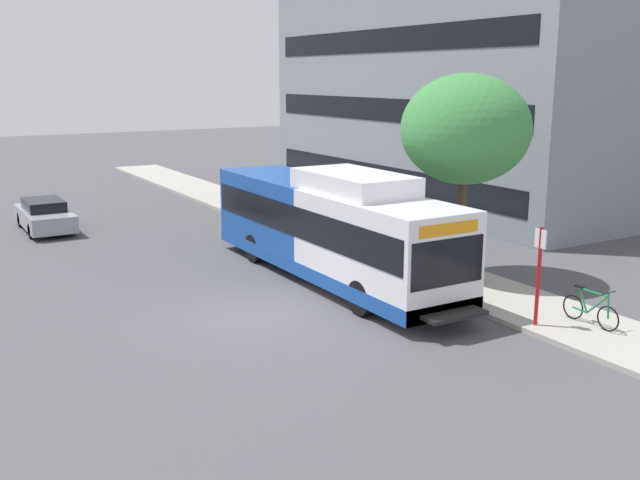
# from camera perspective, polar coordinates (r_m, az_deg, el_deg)

# --- Properties ---
(ground_plane) EXTENTS (120.00, 120.00, 0.00)m
(ground_plane) POSITION_cam_1_polar(r_m,az_deg,el_deg) (27.19, -12.75, -1.23)
(ground_plane) COLOR #4C4C51
(sidewalk_curb) EXTENTS (3.00, 56.00, 0.14)m
(sidewalk_curb) POSITION_cam_1_polar(r_m,az_deg,el_deg) (28.32, 2.11, -0.20)
(sidewalk_curb) COLOR #A8A399
(sidewalk_curb) RESTS_ON ground
(transit_bus) EXTENTS (2.58, 12.25, 3.65)m
(transit_bus) POSITION_cam_1_polar(r_m,az_deg,el_deg) (23.09, 0.80, 0.95)
(transit_bus) COLOR white
(transit_bus) RESTS_ON ground
(bus_stop_sign_pole) EXTENTS (0.10, 0.36, 2.60)m
(bus_stop_sign_pole) POSITION_cam_1_polar(r_m,az_deg,el_deg) (19.27, 16.91, -2.19)
(bus_stop_sign_pole) COLOR red
(bus_stop_sign_pole) RESTS_ON sidewalk_curb
(bicycle_parked) EXTENTS (0.52, 1.76, 1.02)m
(bicycle_parked) POSITION_cam_1_polar(r_m,az_deg,el_deg) (20.02, 20.59, -5.15)
(bicycle_parked) COLOR black
(bicycle_parked) RESTS_ON sidewalk_curb
(street_tree_near_stop) EXTENTS (4.09, 4.09, 6.43)m
(street_tree_near_stop) POSITION_cam_1_polar(r_m,az_deg,el_deg) (23.40, 11.43, 8.55)
(street_tree_near_stop) COLOR #4C3823
(street_tree_near_stop) RESTS_ON sidewalk_curb
(parked_car_far_lane) EXTENTS (1.80, 4.50, 1.33)m
(parked_car_far_lane) POSITION_cam_1_polar(r_m,az_deg,el_deg) (32.90, -20.91, 1.84)
(parked_car_far_lane) COLOR #93999E
(parked_car_far_lane) RESTS_ON ground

